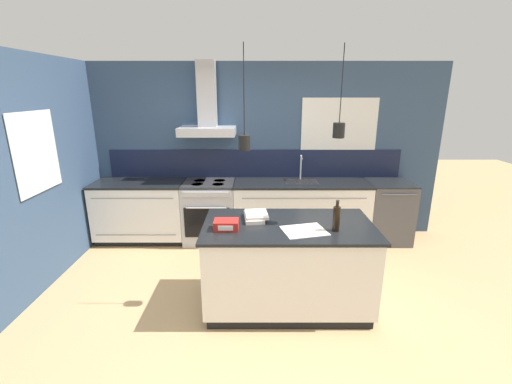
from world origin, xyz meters
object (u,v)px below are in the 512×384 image
object	(u,v)px
dishwasher	(386,211)
book_stack	(254,216)
red_supply_box	(225,225)
bottle_on_island	(335,218)
oven_range	(208,212)

from	to	relation	value
dishwasher	book_stack	distance (m)	2.53
dishwasher	red_supply_box	world-z (taller)	red_supply_box
bottle_on_island	book_stack	world-z (taller)	bottle_on_island
bottle_on_island	red_supply_box	bearing A→B (deg)	178.01
dishwasher	oven_range	bearing A→B (deg)	-179.91
dishwasher	bottle_on_island	distance (m)	2.25
oven_range	red_supply_box	world-z (taller)	red_supply_box
bottle_on_island	red_supply_box	distance (m)	1.05
oven_range	red_supply_box	bearing A→B (deg)	-77.01
book_stack	red_supply_box	xyz separation A→B (m)	(-0.28, -0.27, 0.01)
bottle_on_island	book_stack	distance (m)	0.84
oven_range	dishwasher	distance (m)	2.67
red_supply_box	dishwasher	bearing A→B (deg)	38.01
bottle_on_island	red_supply_box	xyz separation A→B (m)	(-1.05, 0.04, -0.08)
book_stack	red_supply_box	world-z (taller)	red_supply_box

